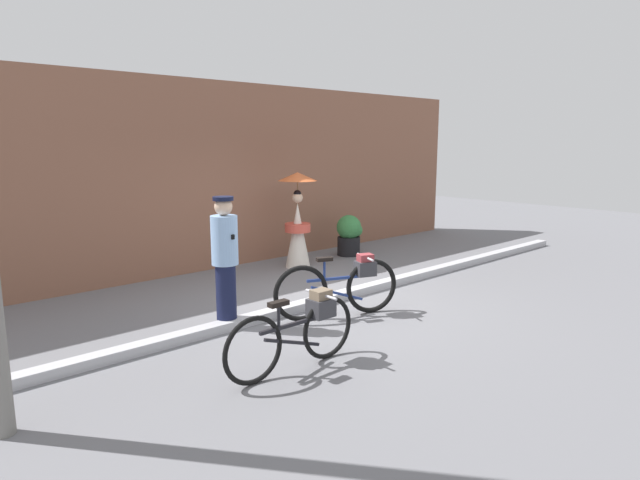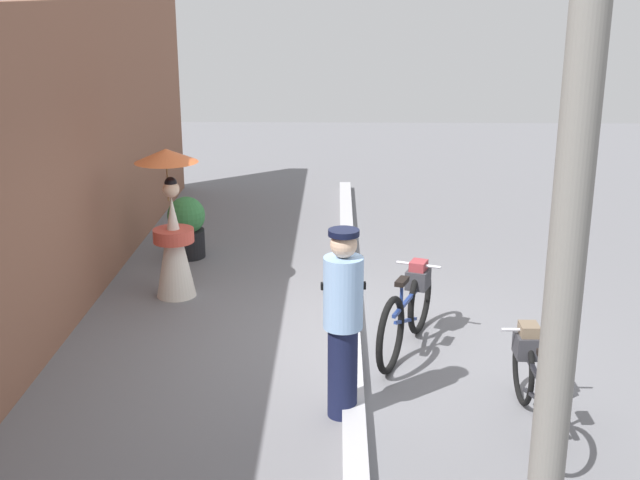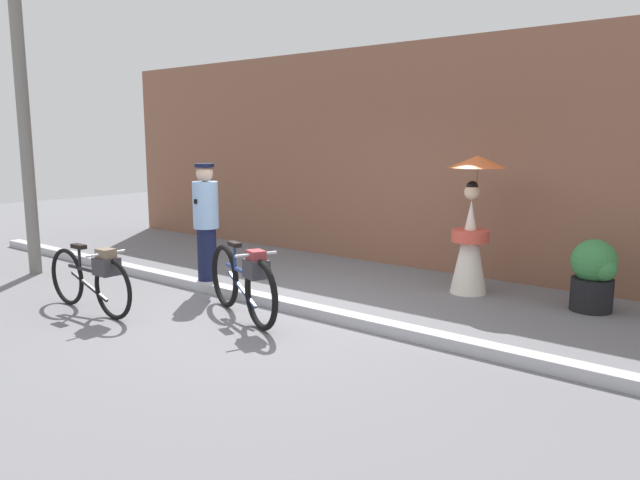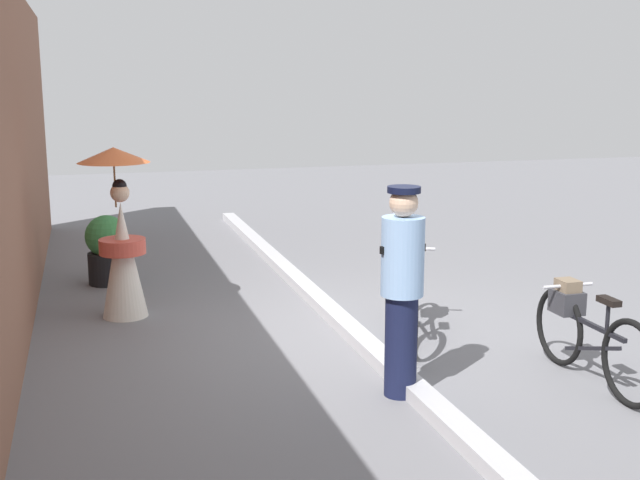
{
  "view_description": "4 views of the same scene",
  "coord_description": "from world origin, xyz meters",
  "px_view_note": "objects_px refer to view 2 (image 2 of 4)",
  "views": [
    {
      "loc": [
        -5.13,
        -5.65,
        2.36
      ],
      "look_at": [
        0.08,
        0.11,
        0.95
      ],
      "focal_mm": 30.1,
      "sensor_mm": 36.0,
      "label": 1
    },
    {
      "loc": [
        -7.93,
        0.16,
        3.57
      ],
      "look_at": [
        0.44,
        0.34,
        0.99
      ],
      "focal_mm": 45.44,
      "sensor_mm": 36.0,
      "label": 2
    },
    {
      "loc": [
        4.7,
        -5.25,
        2.03
      ],
      "look_at": [
        0.36,
        0.15,
        0.87
      ],
      "focal_mm": 34.12,
      "sensor_mm": 36.0,
      "label": 3
    },
    {
      "loc": [
        -7.29,
        2.45,
        2.52
      ],
      "look_at": [
        0.25,
        0.24,
        0.94
      ],
      "focal_mm": 45.25,
      "sensor_mm": 36.0,
      "label": 4
    }
  ],
  "objects_px": {
    "bicycle_far_side": "(534,379)",
    "utility_pole": "(567,256)",
    "potted_plant_by_door": "(187,226)",
    "bicycle_near_officer": "(408,309)",
    "person_officer": "(343,319)",
    "person_with_parasol": "(172,226)"
  },
  "relations": [
    {
      "from": "bicycle_far_side",
      "to": "person_officer",
      "type": "xyz_separation_m",
      "value": [
        0.13,
        1.62,
        0.48
      ]
    },
    {
      "from": "person_with_parasol",
      "to": "utility_pole",
      "type": "height_order",
      "value": "utility_pole"
    },
    {
      "from": "bicycle_far_side",
      "to": "utility_pole",
      "type": "bearing_deg",
      "value": 166.94
    },
    {
      "from": "bicycle_near_officer",
      "to": "person_officer",
      "type": "distance_m",
      "value": 1.64
    },
    {
      "from": "person_officer",
      "to": "utility_pole",
      "type": "height_order",
      "value": "utility_pole"
    },
    {
      "from": "bicycle_near_officer",
      "to": "utility_pole",
      "type": "xyz_separation_m",
      "value": [
        -4.19,
        -0.32,
        1.96
      ]
    },
    {
      "from": "bicycle_near_officer",
      "to": "potted_plant_by_door",
      "type": "height_order",
      "value": "potted_plant_by_door"
    },
    {
      "from": "bicycle_far_side",
      "to": "utility_pole",
      "type": "xyz_separation_m",
      "value": [
        -2.65,
        0.61,
        1.97
      ]
    },
    {
      "from": "bicycle_near_officer",
      "to": "bicycle_far_side",
      "type": "bearing_deg",
      "value": -148.71
    },
    {
      "from": "bicycle_near_officer",
      "to": "utility_pole",
      "type": "bearing_deg",
      "value": -175.57
    },
    {
      "from": "potted_plant_by_door",
      "to": "utility_pole",
      "type": "xyz_separation_m",
      "value": [
        -7.18,
        -3.14,
        1.95
      ]
    },
    {
      "from": "person_officer",
      "to": "potted_plant_by_door",
      "type": "distance_m",
      "value": 4.91
    },
    {
      "from": "bicycle_near_officer",
      "to": "person_with_parasol",
      "type": "xyz_separation_m",
      "value": [
        1.47,
        2.71,
        0.45
      ]
    },
    {
      "from": "bicycle_far_side",
      "to": "person_officer",
      "type": "bearing_deg",
      "value": 85.34
    },
    {
      "from": "person_with_parasol",
      "to": "person_officer",
      "type": "bearing_deg",
      "value": -144.98
    },
    {
      "from": "person_with_parasol",
      "to": "utility_pole",
      "type": "relative_size",
      "value": 0.38
    },
    {
      "from": "bicycle_near_officer",
      "to": "utility_pole",
      "type": "height_order",
      "value": "utility_pole"
    },
    {
      "from": "bicycle_near_officer",
      "to": "bicycle_far_side",
      "type": "distance_m",
      "value": 1.81
    },
    {
      "from": "bicycle_far_side",
      "to": "potted_plant_by_door",
      "type": "distance_m",
      "value": 5.89
    },
    {
      "from": "bicycle_far_side",
      "to": "person_officer",
      "type": "distance_m",
      "value": 1.7
    },
    {
      "from": "person_officer",
      "to": "person_with_parasol",
      "type": "distance_m",
      "value": 3.53
    },
    {
      "from": "bicycle_near_officer",
      "to": "bicycle_far_side",
      "type": "height_order",
      "value": "bicycle_near_officer"
    }
  ]
}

